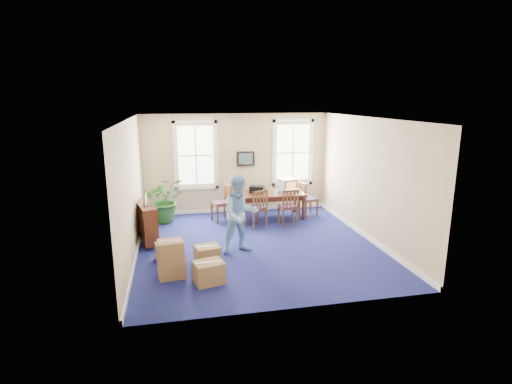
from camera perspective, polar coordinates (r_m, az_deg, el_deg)
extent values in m
plane|color=navy|center=(10.34, 0.14, -7.54)|extent=(6.50, 6.50, 0.00)
plane|color=white|center=(9.67, 0.15, 10.47)|extent=(6.50, 6.50, 0.00)
plane|color=tan|center=(13.02, -2.82, 4.11)|extent=(6.50, 0.00, 6.50)
plane|color=tan|center=(6.84, 5.79, -4.46)|extent=(6.50, 0.00, 6.50)
plane|color=tan|center=(9.73, -17.42, 0.35)|extent=(0.00, 6.50, 6.50)
plane|color=tan|center=(10.89, 15.79, 1.80)|extent=(0.00, 6.50, 6.50)
cube|color=white|center=(13.33, -2.72, -2.46)|extent=(6.00, 0.04, 0.12)
cube|color=white|center=(10.17, -16.64, -8.13)|extent=(0.04, 6.50, 0.12)
cube|color=white|center=(11.27, 15.16, -5.90)|extent=(0.04, 6.50, 0.12)
cube|color=white|center=(12.63, 5.93, 0.21)|extent=(0.16, 0.20, 0.05)
cube|color=black|center=(12.34, 0.13, 0.38)|extent=(0.52, 0.44, 0.22)
imported|color=#87B4E6|center=(9.59, -2.24, -3.22)|extent=(1.05, 0.88, 1.90)
cube|color=#431E13|center=(10.71, -15.31, -4.57)|extent=(0.63, 1.27, 0.96)
imported|color=#1E5019|center=(12.34, -12.92, -1.08)|extent=(1.41, 1.29, 1.37)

